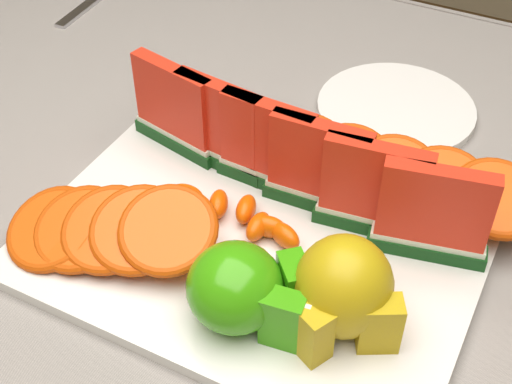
{
  "coord_description": "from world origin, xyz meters",
  "views": [
    {
      "loc": [
        0.3,
        -0.42,
        1.24
      ],
      "look_at": [
        0.08,
        0.0,
        0.81
      ],
      "focal_mm": 50.0,
      "sensor_mm": 36.0,
      "label": 1
    }
  ],
  "objects_px": {
    "side_plate": "(396,109)",
    "apple_cluster": "(244,290)",
    "platter": "(257,242)",
    "pear_cluster": "(344,291)"
  },
  "relations": [
    {
      "from": "platter",
      "to": "apple_cluster",
      "type": "height_order",
      "value": "apple_cluster"
    },
    {
      "from": "platter",
      "to": "pear_cluster",
      "type": "bearing_deg",
      "value": -27.35
    },
    {
      "from": "side_plate",
      "to": "platter",
      "type": "bearing_deg",
      "value": -99.81
    },
    {
      "from": "pear_cluster",
      "to": "side_plate",
      "type": "height_order",
      "value": "pear_cluster"
    },
    {
      "from": "apple_cluster",
      "to": "side_plate",
      "type": "height_order",
      "value": "apple_cluster"
    },
    {
      "from": "side_plate",
      "to": "apple_cluster",
      "type": "bearing_deg",
      "value": -92.18
    },
    {
      "from": "platter",
      "to": "apple_cluster",
      "type": "relative_size",
      "value": 3.43
    },
    {
      "from": "platter",
      "to": "side_plate",
      "type": "height_order",
      "value": "platter"
    },
    {
      "from": "pear_cluster",
      "to": "platter",
      "type": "bearing_deg",
      "value": 152.65
    },
    {
      "from": "platter",
      "to": "pear_cluster",
      "type": "relative_size",
      "value": 3.95
    }
  ]
}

